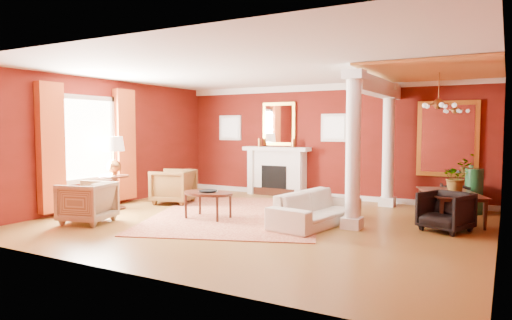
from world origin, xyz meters
The scene contains 27 objects.
ground centered at (0.00, 0.00, 0.00)m, with size 8.00×8.00×0.00m, color brown.
room_shell centered at (0.00, 0.00, 2.02)m, with size 8.04×7.04×2.92m.
fireplace centered at (-1.30, 3.32, 0.65)m, with size 1.85×0.42×1.29m.
overmantel_mirror centered at (-1.30, 3.45, 1.90)m, with size 0.95×0.07×1.15m.
flank_window_left centered at (-2.85, 3.46, 1.80)m, with size 0.70×0.07×0.70m.
flank_window_right centered at (0.25, 3.46, 1.80)m, with size 0.70×0.07×0.70m.
left_window centered at (-3.89, -0.60, 1.42)m, with size 0.21×2.55×2.60m.
column_front centered at (1.70, 0.30, 1.43)m, with size 0.36×0.36×2.80m.
column_back centered at (1.70, 3.00, 1.43)m, with size 0.36×0.36×2.80m.
header_beam centered at (1.70, 1.90, 2.62)m, with size 0.30×3.20×0.32m, color white.
amber_ceiling centered at (2.85, 1.75, 2.87)m, with size 2.30×3.40×0.04m, color #D2863D.
dining_mirror centered at (2.90, 3.45, 1.55)m, with size 1.30×0.07×1.70m.
chandelier centered at (2.90, 1.80, 2.25)m, with size 0.60×0.62×0.75m.
crown_trim centered at (0.00, 3.46, 2.82)m, with size 8.00×0.08×0.16m, color white.
base_trim centered at (0.00, 3.46, 0.06)m, with size 8.00×0.08×0.12m, color white.
rug centered at (-0.77, 0.41, 0.01)m, with size 3.28×4.37×0.02m, color maroon.
sofa centered at (1.03, 0.26, 0.41)m, with size 2.10×0.61×0.82m, color beige.
armchair_leopard centered at (-2.84, 0.90, 0.45)m, with size 0.87×0.82×0.90m, color black.
armchair_stripe centered at (-2.82, -1.65, 0.43)m, with size 0.84×0.78×0.86m, color tan.
coffee_table centered at (-1.05, -0.22, 0.49)m, with size 1.06×1.06×0.53m.
coffee_book centered at (-1.04, -0.19, 0.65)m, with size 0.17×0.02×0.23m, color black.
side_table centered at (-3.50, -0.32, 1.10)m, with size 0.64×0.64×1.61m.
dining_table centered at (3.19, 1.83, 0.45)m, with size 1.61×0.57×0.90m, color black.
dining_chair_near centered at (3.18, 0.88, 0.38)m, with size 0.74×0.69×0.76m, color black.
dining_chair_far centered at (3.17, 3.00, 0.33)m, with size 0.64×0.60×0.66m, color black.
green_urn centered at (3.50, 2.89, 0.38)m, with size 0.40×0.40×0.96m.
potted_plant centered at (3.25, 1.90, 1.12)m, with size 0.52×0.57×0.45m, color #26591E.
Camera 1 is at (4.09, -7.55, 1.79)m, focal length 32.00 mm.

